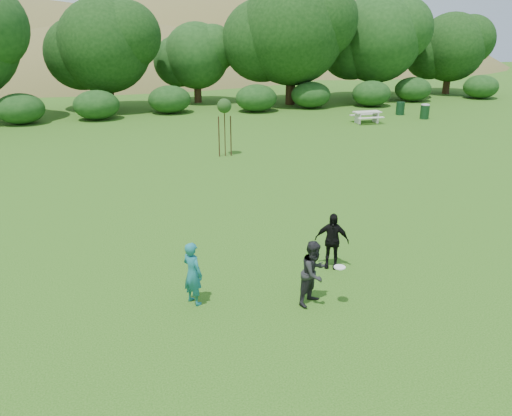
# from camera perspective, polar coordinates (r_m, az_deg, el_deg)

# --- Properties ---
(ground) EXTENTS (120.00, 120.00, 0.00)m
(ground) POSITION_cam_1_polar(r_m,az_deg,el_deg) (12.82, 3.73, -9.19)
(ground) COLOR #19470C
(ground) RESTS_ON ground
(player_teal) EXTENTS (0.63, 0.69, 1.58)m
(player_teal) POSITION_cam_1_polar(r_m,az_deg,el_deg) (11.92, -7.25, -7.42)
(player_teal) COLOR #1A6B78
(player_teal) RESTS_ON ground
(player_grey) EXTENTS (0.98, 0.94, 1.60)m
(player_grey) POSITION_cam_1_polar(r_m,az_deg,el_deg) (11.91, 6.63, -7.36)
(player_grey) COLOR #232325
(player_grey) RESTS_ON ground
(player_black) EXTENTS (0.99, 0.78, 1.57)m
(player_black) POSITION_cam_1_polar(r_m,az_deg,el_deg) (13.67, 8.65, -3.70)
(player_black) COLOR black
(player_black) RESTS_ON ground
(trash_can_near) EXTENTS (0.60, 0.60, 0.90)m
(trash_can_near) POSITION_cam_1_polar(r_m,az_deg,el_deg) (37.94, 16.17, 10.88)
(trash_can_near) COLOR #13351F
(trash_can_near) RESTS_ON ground
(frisbee) EXTENTS (0.27, 0.27, 0.03)m
(frisbee) POSITION_cam_1_polar(r_m,az_deg,el_deg) (11.75, 9.54, -6.69)
(frisbee) COLOR white
(frisbee) RESTS_ON ground
(sapling) EXTENTS (0.70, 0.70, 2.85)m
(sapling) POSITION_cam_1_polar(r_m,az_deg,el_deg) (24.67, -3.65, 11.40)
(sapling) COLOR #3F2418
(sapling) RESTS_ON ground
(picnic_table) EXTENTS (1.80, 1.48, 0.76)m
(picnic_table) POSITION_cam_1_polar(r_m,az_deg,el_deg) (34.22, 12.56, 10.32)
(picnic_table) COLOR beige
(picnic_table) RESTS_ON ground
(trash_can_lidded) EXTENTS (0.60, 0.60, 1.05)m
(trash_can_lidded) POSITION_cam_1_polar(r_m,az_deg,el_deg) (36.77, 18.74, 10.46)
(trash_can_lidded) COLOR #14371C
(trash_can_lidded) RESTS_ON ground
(hillside) EXTENTS (150.00, 72.00, 52.00)m
(hillside) POSITION_cam_1_polar(r_m,az_deg,el_deg) (81.06, -13.28, 7.02)
(hillside) COLOR olive
(hillside) RESTS_ON ground
(tree_row) EXTENTS (53.92, 10.38, 9.62)m
(tree_row) POSITION_cam_1_polar(r_m,az_deg,el_deg) (39.79, -5.99, 18.39)
(tree_row) COLOR #3A2616
(tree_row) RESTS_ON ground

